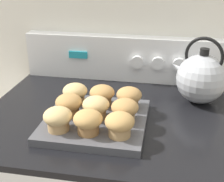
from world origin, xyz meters
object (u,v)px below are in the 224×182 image
at_px(muffin_r0_c1, 88,121).
at_px(muffin_r2_c0, 75,93).
at_px(muffin_r2_c1, 102,95).
at_px(muffin_pan, 96,121).
at_px(muffin_r0_c0, 58,118).
at_px(muffin_r1_c0, 69,104).
at_px(muffin_r1_c1, 96,107).
at_px(muffin_r1_c2, 125,110).
at_px(muffin_r2_c2, 129,97).
at_px(muffin_r0_c2, 120,124).
at_px(tea_kettle, 201,78).

xyz_separation_m(muffin_r0_c1, muffin_r2_c0, (-0.08, 0.16, 0.00)).
bearing_deg(muffin_r2_c1, muffin_pan, -90.81).
bearing_deg(muffin_r2_c0, muffin_r0_c0, -89.15).
xyz_separation_m(muffin_r0_c1, muffin_r1_c0, (-0.08, 0.08, 0.00)).
bearing_deg(muffin_r0_c1, muffin_r1_c1, 89.11).
bearing_deg(muffin_r1_c2, muffin_r2_c2, 89.72).
xyz_separation_m(muffin_r1_c1, muffin_r1_c2, (0.08, -0.00, 0.00)).
height_order(muffin_r0_c2, muffin_r2_c2, same).
height_order(muffin_r2_c0, muffin_r2_c1, same).
height_order(muffin_pan, muffin_r0_c1, muffin_r0_c1).
distance_m(muffin_pan, muffin_r1_c2, 0.09).
relative_size(muffin_r1_c1, muffin_r2_c2, 1.00).
bearing_deg(muffin_r2_c2, muffin_r2_c0, -179.57).
bearing_deg(muffin_r2_c2, muffin_r1_c0, -153.74).
height_order(muffin_r0_c1, muffin_r2_c0, same).
relative_size(muffin_pan, muffin_r0_c0, 3.75).
distance_m(muffin_pan, muffin_r0_c0, 0.12).
distance_m(muffin_r0_c1, muffin_r2_c1, 0.16).
bearing_deg(muffin_r1_c2, muffin_pan, 178.62).
xyz_separation_m(muffin_r0_c1, muffin_r0_c2, (0.08, 0.00, 0.00)).
bearing_deg(muffin_r0_c1, muffin_r0_c2, 0.92).
xyz_separation_m(muffin_pan, muffin_r0_c1, (0.00, -0.08, 0.04)).
bearing_deg(muffin_pan, muffin_r0_c1, -89.97).
relative_size(muffin_pan, muffin_r0_c1, 3.75).
relative_size(muffin_r0_c2, muffin_r2_c2, 1.00).
bearing_deg(muffin_r2_c0, tea_kettle, 18.65).
relative_size(muffin_r1_c1, muffin_r1_c2, 1.00).
bearing_deg(muffin_r0_c1, muffin_r1_c2, 44.49).
height_order(muffin_r1_c0, muffin_r2_c2, same).
bearing_deg(muffin_r2_c2, tea_kettle, 30.73).
xyz_separation_m(muffin_r0_c1, muffin_r2_c1, (0.00, 0.16, 0.00)).
bearing_deg(muffin_r0_c1, muffin_r1_c0, 132.57).
xyz_separation_m(muffin_pan, muffin_r0_c0, (-0.08, -0.08, 0.04)).
height_order(muffin_r1_c1, muffin_r2_c2, same).
bearing_deg(muffin_r1_c1, muffin_r1_c0, 178.51).
relative_size(muffin_r1_c0, muffin_r2_c1, 1.00).
bearing_deg(muffin_r0_c2, muffin_r1_c2, 88.97).
bearing_deg(muffin_r1_c2, muffin_r0_c0, -153.73).
bearing_deg(muffin_r0_c1, muffin_r2_c2, 63.19).
relative_size(muffin_r1_c2, tea_kettle, 0.35).
height_order(muffin_r0_c1, muffin_r1_c0, same).
bearing_deg(muffin_r0_c0, muffin_r1_c1, 45.14).
height_order(muffin_r0_c0, tea_kettle, tea_kettle).
distance_m(muffin_r0_c0, muffin_r2_c1, 0.18).
bearing_deg(muffin_r1_c2, muffin_r1_c0, 178.68).
xyz_separation_m(muffin_r0_c2, muffin_r1_c0, (-0.16, 0.08, 0.00)).
bearing_deg(muffin_r2_c0, muffin_pan, -43.99).
bearing_deg(muffin_r1_c1, muffin_r1_c2, -1.16).
height_order(muffin_r1_c2, muffin_r2_c0, same).
height_order(muffin_r0_c0, muffin_r1_c0, same).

